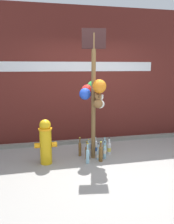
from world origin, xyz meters
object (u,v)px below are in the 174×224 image
Objects in this scene: bottle_7 at (105,152)px; bottle_10 at (89,149)px; bottle_2 at (88,155)px; bottle_1 at (95,147)px; bottle_0 at (92,146)px; bottle_6 at (109,148)px; bottle_3 at (105,146)px; memorial_post at (94,87)px; bottle_8 at (80,148)px; bottle_9 at (101,153)px; bottle_5 at (87,152)px; bottle_4 at (98,154)px; fire_hydrant at (46,141)px.

bottle_7 is 1.01× the size of bottle_10.
bottle_1 is at bearing 58.00° from bottle_2.
bottle_1 reaches higher than bottle_0.
bottle_3 is at bearing 144.87° from bottle_6.
bottle_6 is at bearing 16.70° from memorial_post.
bottle_10 is at bearing -129.42° from bottle_0.
bottle_3 is 0.54m from bottle_8.
bottle_9 is (-0.28, -0.34, 0.04)m from bottle_6.
bottle_8 is (-0.07, 0.39, 0.00)m from bottle_2.
bottle_3 is 0.10m from bottle_6.
bottle_8 reaches higher than bottle_7.
bottle_5 reaches higher than bottle_7.
bottle_8 reaches higher than bottle_1.
bottle_1 reaches higher than bottle_6.
bottle_0 is 0.97× the size of bottle_5.
bottle_0 is 1.00× the size of bottle_6.
bottle_2 reaches higher than bottle_4.
bottle_10 is at bearing -171.20° from bottle_1.
bottle_5 is at bearing 81.13° from bottle_2.
bottle_1 is 1.13× the size of bottle_10.
bottle_9 is at bearing -116.57° from bottle_3.
bottle_9 is (-0.20, -0.40, 0.02)m from bottle_3.
bottle_6 is (0.08, -0.06, -0.02)m from bottle_3.
bottle_6 is at bearing 16.76° from bottle_5.
fire_hydrant is 1.08m from bottle_9.
bottle_5 is 0.92× the size of bottle_8.
bottle_4 is 0.23m from bottle_5.
bottle_4 is at bearing -140.47° from bottle_6.
memorial_post reaches higher than bottle_3.
bottle_3 is at bearing 54.26° from bottle_4.
fire_hydrant is 2.34× the size of bottle_3.
memorial_post is 1.31m from bottle_7.
bottle_10 is (-0.27, 0.24, -0.00)m from bottle_7.
memorial_post is at bearing -116.55° from bottle_1.
bottle_7 is at bearing -126.69° from bottle_6.
bottle_6 is (0.29, -0.05, -0.02)m from bottle_1.
bottle_8 is at bearing 100.39° from bottle_2.
bottle_6 is 0.89× the size of bottle_8.
bottle_9 is (0.02, -0.09, 0.05)m from bottle_4.
bottle_4 is at bearing -40.66° from bottle_8.
fire_hydrant is at bearing 179.23° from bottle_7.
bottle_3 reaches higher than bottle_4.
bottle_0 is (0.98, 0.35, -0.28)m from fire_hydrant.
bottle_9 is at bearing -129.49° from bottle_6.
bottle_5 is (0.80, 0.05, -0.29)m from fire_hydrant.
bottle_6 is 1.01× the size of bottle_7.
memorial_post is at bearing -96.54° from bottle_0.
bottle_9 is at bearing -69.86° from memorial_post.
memorial_post is 1.30m from bottle_5.
fire_hydrant is at bearing -161.86° from bottle_8.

